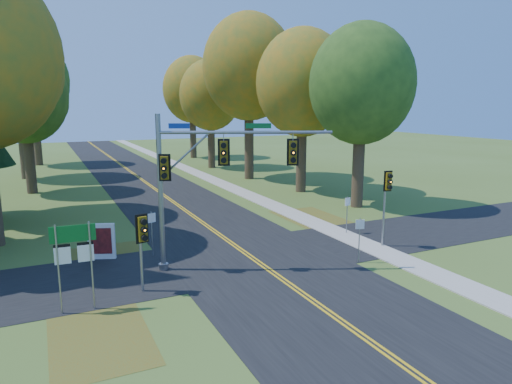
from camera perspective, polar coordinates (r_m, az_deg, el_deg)
name	(u,v)px	position (r m, az deg, el deg)	size (l,w,h in m)	color
ground	(269,270)	(20.49, 1.58, -9.70)	(160.00, 160.00, 0.00)	#465E21
road_main	(269,270)	(20.49, 1.58, -9.68)	(8.00, 160.00, 0.02)	black
road_cross	(250,256)	(22.19, -0.78, -8.05)	(60.00, 6.00, 0.02)	black
centerline_left	(267,270)	(20.44, 1.33, -9.68)	(0.10, 160.00, 0.01)	gold
centerline_right	(271,269)	(20.53, 1.83, -9.60)	(0.10, 160.00, 0.01)	gold
sidewalk_east	(379,250)	(23.79, 15.13, -7.07)	(1.60, 160.00, 0.06)	#9E998E
leaf_patch_w_near	(104,263)	(22.40, -18.50, -8.45)	(4.00, 6.00, 0.00)	brown
leaf_patch_e	(322,222)	(28.74, 8.29, -3.76)	(3.50, 8.00, 0.00)	brown
leaf_patch_w_far	(100,336)	(15.87, -18.96, -16.70)	(3.00, 5.00, 0.00)	brown
tree_e_a	(362,85)	(32.90, 13.08, 12.90)	(7.20, 7.20, 12.73)	#38281C
tree_e_b	(303,83)	(38.19, 5.88, 13.34)	(7.60, 7.60, 13.33)	#38281C
tree_w_c	(24,95)	(41.59, -26.97, 10.72)	(6.80, 6.80, 11.91)	#38281C
tree_e_c	(249,68)	(44.96, -0.86, 15.26)	(8.80, 8.80, 15.79)	#38281C
tree_w_d	(18,77)	(50.37, -27.62, 12.58)	(8.20, 8.20, 14.56)	#38281C
tree_e_d	(211,96)	(53.12, -5.67, 11.91)	(7.00, 7.00, 12.32)	#38281C
tree_w_e	(32,80)	(61.26, -26.16, 12.45)	(8.40, 8.40, 14.97)	#38281C
tree_e_e	(192,90)	(63.67, -7.97, 12.53)	(7.80, 7.80, 13.74)	#38281C
traffic_mast	(203,172)	(19.53, -6.59, 2.54)	(6.95, 3.22, 6.83)	gray
east_signal_pole	(387,190)	(23.77, 16.07, 0.29)	(0.46, 0.53, 3.97)	gray
ped_signal_pole	(142,235)	(17.88, -14.06, -5.21)	(0.50, 0.58, 3.16)	#92959A
route_sign_cluster	(74,250)	(17.06, -21.81, -6.72)	(1.50, 0.16, 3.22)	gray
info_kiosk	(102,242)	(22.78, -18.73, -5.89)	(1.23, 0.61, 1.73)	silver
reg_sign_e_north	(347,208)	(26.12, 11.34, -2.02)	(0.41, 0.12, 2.15)	gray
reg_sign_e_south	(360,232)	(21.47, 12.82, -4.93)	(0.39, 0.18, 2.13)	gray
reg_sign_w	(152,226)	(22.41, -12.90, -4.15)	(0.41, 0.14, 2.19)	gray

